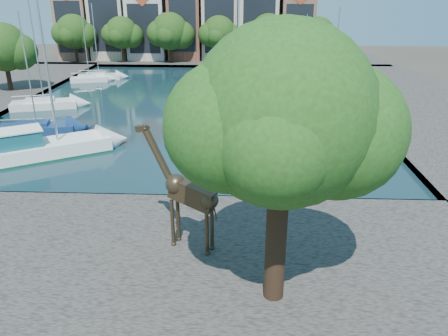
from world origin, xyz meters
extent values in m
plane|color=#38332B|center=(0.00, 0.00, 0.00)|extent=(160.00, 160.00, 0.00)
cube|color=black|center=(0.00, 24.00, 0.04)|extent=(38.00, 50.00, 0.08)
cube|color=#4F4B45|center=(0.00, -7.00, 0.25)|extent=(50.00, 14.00, 0.50)
cube|color=#4F4B45|center=(0.00, 56.00, 0.25)|extent=(60.00, 16.00, 0.50)
cube|color=#4F4B45|center=(25.00, 24.00, 0.25)|extent=(14.00, 52.00, 0.50)
cylinder|color=#332114|center=(7.50, -9.00, 3.25)|extent=(0.80, 0.80, 5.50)
sphere|color=#224012|center=(7.50, -9.00, 7.92)|extent=(6.40, 6.40, 6.40)
sphere|color=#224012|center=(9.42, -8.70, 7.28)|extent=(4.80, 4.80, 4.80)
sphere|color=#224012|center=(5.74, -9.40, 7.60)|extent=(4.48, 4.48, 4.48)
cube|color=#8C614C|center=(-23.00, 56.00, 6.00)|extent=(5.39, 9.00, 11.00)
cube|color=black|center=(-23.00, 51.52, 6.00)|extent=(4.40, 0.05, 8.25)
cube|color=#C2B695|center=(-17.00, 56.00, 6.75)|extent=(5.88, 9.00, 12.50)
cube|color=black|center=(-17.00, 51.52, 6.75)|extent=(4.80, 0.05, 9.38)
cube|color=beige|center=(-10.50, 56.00, 5.75)|extent=(6.37, 9.00, 10.50)
cube|color=black|center=(-10.50, 51.52, 5.75)|extent=(5.20, 0.05, 7.88)
cube|color=brown|center=(-4.00, 56.00, 7.00)|extent=(5.39, 9.00, 13.00)
cube|color=black|center=(-4.00, 51.52, 7.00)|extent=(4.40, 0.05, 9.75)
cube|color=tan|center=(2.00, 56.00, 6.25)|extent=(5.88, 9.00, 11.50)
cube|color=black|center=(2.00, 51.52, 6.25)|extent=(4.80, 0.05, 8.62)
cube|color=beige|center=(8.50, 56.00, 6.50)|extent=(6.37, 9.00, 12.00)
cube|color=black|center=(8.50, 51.52, 6.50)|extent=(5.20, 0.05, 9.00)
cube|color=brown|center=(15.00, 56.00, 5.75)|extent=(5.39, 9.00, 10.50)
cube|color=black|center=(15.00, 51.52, 5.75)|extent=(4.40, 0.05, 7.88)
cylinder|color=#332114|center=(-22.00, 50.50, 2.10)|extent=(0.50, 0.50, 3.20)
sphere|color=#1C360F|center=(-22.00, 50.50, 5.38)|extent=(5.60, 5.60, 5.60)
sphere|color=#1C360F|center=(-20.32, 50.80, 4.82)|extent=(4.20, 4.20, 4.20)
sphere|color=#1C360F|center=(-23.54, 50.10, 5.10)|extent=(3.92, 3.92, 3.92)
cylinder|color=#332114|center=(-14.00, 50.50, 2.10)|extent=(0.50, 0.50, 3.20)
sphere|color=#1C360F|center=(-14.00, 50.50, 5.26)|extent=(5.20, 5.20, 5.20)
sphere|color=#1C360F|center=(-12.44, 50.80, 4.74)|extent=(3.90, 3.90, 3.90)
sphere|color=#1C360F|center=(-15.43, 50.10, 5.00)|extent=(3.64, 3.64, 3.64)
cylinder|color=#332114|center=(-6.00, 50.50, 2.10)|extent=(0.50, 0.50, 3.20)
sphere|color=#1C360F|center=(-6.00, 50.50, 5.50)|extent=(6.00, 6.00, 6.00)
sphere|color=#1C360F|center=(-4.20, 50.80, 4.90)|extent=(4.50, 4.50, 4.50)
sphere|color=#1C360F|center=(-7.65, 50.10, 5.20)|extent=(4.20, 4.20, 4.20)
cylinder|color=#332114|center=(2.00, 50.50, 2.10)|extent=(0.50, 0.50, 3.20)
sphere|color=#1C360F|center=(2.00, 50.50, 5.32)|extent=(5.40, 5.40, 5.40)
sphere|color=#1C360F|center=(3.62, 50.80, 4.78)|extent=(4.05, 4.05, 4.05)
sphere|color=#1C360F|center=(0.51, 50.10, 5.05)|extent=(3.78, 3.78, 3.78)
cylinder|color=#332114|center=(10.00, 50.50, 2.10)|extent=(0.50, 0.50, 3.20)
sphere|color=#1C360F|center=(10.00, 50.50, 5.44)|extent=(5.80, 5.80, 5.80)
sphere|color=#1C360F|center=(11.74, 50.80, 4.86)|extent=(4.35, 4.35, 4.35)
sphere|color=#1C360F|center=(8.40, 50.10, 5.15)|extent=(4.06, 4.06, 4.06)
cylinder|color=#332114|center=(18.00, 50.50, 2.10)|extent=(0.50, 0.50, 3.20)
sphere|color=#1C360F|center=(18.00, 50.50, 5.26)|extent=(5.20, 5.20, 5.20)
sphere|color=#1C360F|center=(19.56, 50.80, 4.74)|extent=(3.90, 3.90, 3.90)
sphere|color=#1C360F|center=(16.57, 50.10, 5.00)|extent=(3.64, 3.64, 3.64)
cylinder|color=#332114|center=(-22.00, 28.00, 2.20)|extent=(0.54, 0.54, 3.40)
sphere|color=#1C360F|center=(-22.00, 28.00, 5.58)|extent=(5.60, 5.60, 5.60)
sphere|color=#1C360F|center=(-20.32, 28.30, 5.02)|extent=(4.20, 4.20, 4.20)
cylinder|color=#382B1C|center=(2.96, -5.50, 1.69)|extent=(0.18, 0.18, 2.38)
cylinder|color=#382B1C|center=(3.16, -5.05, 1.69)|extent=(0.18, 0.18, 2.38)
cylinder|color=#382B1C|center=(4.63, -6.21, 1.69)|extent=(0.18, 0.18, 2.38)
cylinder|color=#382B1C|center=(4.82, -5.75, 1.69)|extent=(0.18, 0.18, 2.38)
cube|color=#382B1C|center=(3.95, -5.65, 3.27)|extent=(2.36, 1.47, 1.39)
cylinder|color=#382B1C|center=(2.39, -4.99, 4.82)|extent=(1.53, 0.91, 2.46)
cube|color=#382B1C|center=(1.64, -4.67, 6.02)|extent=(0.69, 0.45, 0.38)
cube|color=white|center=(-8.83, 6.93, 0.79)|extent=(9.78, 7.63, 1.41)
cube|color=#14525B|center=(-10.29, 6.01, 1.71)|extent=(4.06, 3.66, 1.30)
cylinder|color=#B2B2B7|center=(-7.86, 7.54, 6.59)|extent=(0.17, 0.17, 10.85)
cube|color=navy|center=(-12.00, 12.95, 0.51)|extent=(6.73, 3.58, 0.86)
cube|color=navy|center=(-12.00, 12.95, 0.80)|extent=(3.07, 2.14, 0.48)
cylinder|color=#B2B2B7|center=(-12.00, 12.95, 5.49)|extent=(0.12, 0.12, 9.49)
cube|color=silver|center=(-15.00, 21.34, 0.57)|extent=(7.03, 4.12, 0.98)
cube|color=silver|center=(-15.00, 21.34, 0.89)|extent=(3.25, 2.39, 0.54)
cylinder|color=#B2B2B7|center=(-15.00, 21.34, 6.11)|extent=(0.13, 0.13, 10.54)
cube|color=silver|center=(-15.00, 35.79, 0.51)|extent=(5.19, 3.06, 0.85)
cube|color=silver|center=(-15.00, 35.79, 0.79)|extent=(2.40, 1.77, 0.47)
cylinder|color=#B2B2B7|center=(-15.00, 35.79, 4.93)|extent=(0.11, 0.11, 8.37)
cube|color=silver|center=(-14.15, 37.45, 0.53)|extent=(6.03, 3.42, 0.89)
cube|color=silver|center=(-14.15, 37.45, 0.83)|extent=(2.78, 2.00, 0.50)
cylinder|color=#B2B2B7|center=(-14.15, 37.45, 5.46)|extent=(0.12, 0.12, 9.37)
cube|color=white|center=(13.64, 13.50, 0.49)|extent=(5.67, 3.11, 0.83)
cube|color=white|center=(13.64, 13.50, 0.77)|extent=(2.60, 1.84, 0.46)
cylinder|color=#B2B2B7|center=(13.64, 13.50, 5.64)|extent=(0.11, 0.11, 9.83)
cube|color=navy|center=(12.00, 13.89, 0.48)|extent=(6.47, 2.96, 0.80)
cube|color=navy|center=(12.00, 13.89, 0.75)|extent=(2.90, 1.86, 0.45)
cylinder|color=#B2B2B7|center=(12.00, 13.89, 4.72)|extent=(0.11, 0.11, 8.04)
cube|color=silver|center=(12.00, 30.48, 0.49)|extent=(4.81, 2.16, 0.82)
cube|color=silver|center=(12.00, 30.48, 0.76)|extent=(2.15, 1.37, 0.46)
cylinder|color=#B2B2B7|center=(12.00, 30.48, 4.78)|extent=(0.11, 0.11, 8.13)
cube|color=silver|center=(15.00, 42.36, 0.52)|extent=(4.51, 1.60, 0.88)
cube|color=silver|center=(15.00, 42.36, 0.81)|extent=(1.98, 1.11, 0.49)
cylinder|color=#B2B2B7|center=(15.00, 42.36, 4.70)|extent=(0.12, 0.12, 7.86)
camera|label=1|loc=(6.18, -23.29, 11.82)|focal=35.00mm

